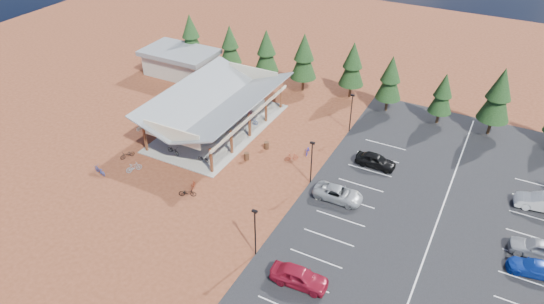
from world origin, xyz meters
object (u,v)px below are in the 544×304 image
object	(u,v)px
bike_pavilion	(217,101)
bike_8	(127,154)
bike_12	(187,192)
car_9	(542,202)
bike_3	(221,103)
trash_bin_1	(266,145)
bike_7	(247,110)
lamp_post_1	(312,160)
bike_14	(308,151)
bike_10	(100,170)
car_2	(338,194)
bike_6	(251,121)
bike_4	(203,159)
bike_15	(292,157)
car_8	(538,248)
bike_9	(134,167)
car_0	(299,277)
lamp_post_0	(255,230)
bike_1	(196,130)
bike_11	(193,186)
bike_0	(173,150)
bike_2	(209,120)
lamp_post_2	(351,110)
bike_5	(223,128)
outbuilding	(180,62)

from	to	relation	value
bike_pavilion	bike_8	bearing A→B (deg)	-117.94
bike_12	car_9	bearing A→B (deg)	-90.84
bike_3	trash_bin_1	bearing A→B (deg)	-132.27
bike_12	bike_7	bearing A→B (deg)	-14.78
lamp_post_1	bike_14	bearing A→B (deg)	117.49
bike_10	bike_14	size ratio (longest dim) A/B	1.13
bike_10	car_2	distance (m)	26.14
bike_10	lamp_post_1	bearing A→B (deg)	126.82
bike_6	bike_14	xyz separation A→B (m)	(9.18, -2.65, -0.16)
bike_4	bike_15	xyz separation A→B (m)	(8.74, 5.02, 0.00)
car_8	car_9	world-z (taller)	car_9
bike_9	bike_15	world-z (taller)	bike_9
car_0	bike_14	bearing A→B (deg)	18.26
lamp_post_0	bike_1	distance (m)	22.04
lamp_post_0	bike_11	distance (m)	11.90
bike_0	car_2	xyz separation A→B (m)	(20.03, 1.24, 0.15)
bike_0	bike_12	distance (m)	8.21
bike_9	car_9	distance (m)	42.69
bike_pavilion	bike_0	size ratio (longest dim) A/B	10.28
car_8	bike_4	bearing A→B (deg)	-91.64
bike_8	bike_1	bearing A→B (deg)	85.80
lamp_post_1	bike_7	bearing A→B (deg)	144.45
bike_15	car_9	distance (m)	26.07
bike_9	car_9	size ratio (longest dim) A/B	0.36
bike_12	car_0	world-z (taller)	car_0
bike_2	trash_bin_1	bearing A→B (deg)	-107.25
bike_pavilion	bike_14	world-z (taller)	bike_pavilion
lamp_post_2	car_8	size ratio (longest dim) A/B	1.06
bike_5	car_0	xyz separation A→B (m)	(18.71, -17.59, 0.24)
bike_15	car_0	world-z (taller)	car_0
bike_10	bike_15	size ratio (longest dim) A/B	1.11
bike_8	bike_12	distance (m)	10.63
lamp_post_0	bike_8	xyz separation A→B (m)	(-20.62, 6.41, -2.52)
bike_pavilion	bike_15	bearing A→B (deg)	-11.10
bike_4	trash_bin_1	bearing A→B (deg)	-37.72
bike_7	bike_15	size ratio (longest dim) A/B	0.95
bike_9	bike_11	size ratio (longest dim) A/B	1.11
lamp_post_2	lamp_post_1	bearing A→B (deg)	-90.00
trash_bin_1	car_2	world-z (taller)	car_2
bike_1	car_9	world-z (taller)	car_9
trash_bin_1	bike_0	size ratio (longest dim) A/B	0.48
bike_3	bike_4	distance (m)	13.29
outbuilding	bike_10	size ratio (longest dim) A/B	5.95
bike_6	bike_9	distance (m)	16.17
bike_5	bike_7	distance (m)	5.42
bike_1	bike_15	world-z (taller)	bike_1
outbuilding	car_9	size ratio (longest dim) A/B	2.19
bike_15	car_2	bearing A→B (deg)	-161.70
bike_1	bike_14	size ratio (longest dim) A/B	1.10
lamp_post_0	bike_4	distance (m)	15.92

